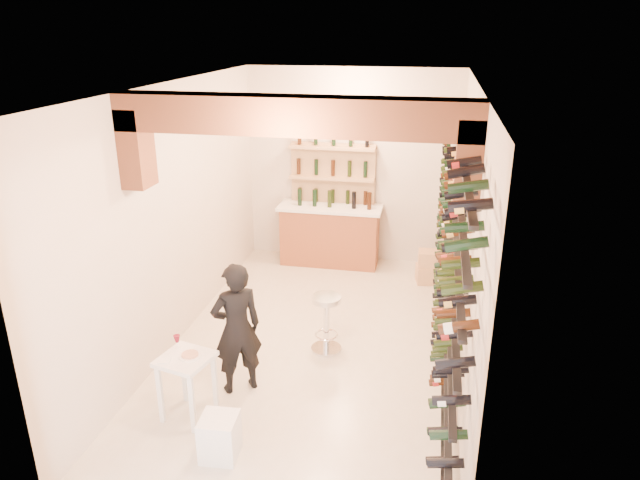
# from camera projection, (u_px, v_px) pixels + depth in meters

# --- Properties ---
(ground) EXTENTS (6.00, 6.00, 0.00)m
(ground) POSITION_uv_depth(u_px,v_px,m) (315.00, 343.00, 7.37)
(ground) COLOR beige
(ground) RESTS_ON ground
(room_shell) EXTENTS (3.52, 6.02, 3.21)m
(room_shell) POSITION_uv_depth(u_px,v_px,m) (310.00, 176.00, 6.34)
(room_shell) COLOR beige
(room_shell) RESTS_ON ground
(wine_rack) EXTENTS (0.32, 5.70, 2.56)m
(wine_rack) POSITION_uv_depth(u_px,v_px,m) (447.00, 238.00, 6.55)
(wine_rack) COLOR black
(wine_rack) RESTS_ON ground
(back_counter) EXTENTS (1.70, 0.62, 1.29)m
(back_counter) POSITION_uv_depth(u_px,v_px,m) (330.00, 233.00, 9.67)
(back_counter) COLOR brown
(back_counter) RESTS_ON ground
(back_shelving) EXTENTS (1.40, 0.31, 2.73)m
(back_shelving) POSITION_uv_depth(u_px,v_px,m) (333.00, 193.00, 9.67)
(back_shelving) COLOR tan
(back_shelving) RESTS_ON ground
(tasting_table) EXTENTS (0.58, 0.58, 0.85)m
(tasting_table) POSITION_uv_depth(u_px,v_px,m) (186.00, 368.00, 5.82)
(tasting_table) COLOR white
(tasting_table) RESTS_ON ground
(white_stool) EXTENTS (0.36, 0.36, 0.42)m
(white_stool) POSITION_uv_depth(u_px,v_px,m) (220.00, 437.00, 5.39)
(white_stool) COLOR white
(white_stool) RESTS_ON ground
(person) EXTENTS (0.66, 0.61, 1.51)m
(person) POSITION_uv_depth(u_px,v_px,m) (237.00, 329.00, 6.21)
(person) COLOR black
(person) RESTS_ON ground
(chrome_barstool) EXTENTS (0.38, 0.38, 0.74)m
(chrome_barstool) POSITION_uv_depth(u_px,v_px,m) (326.00, 319.00, 7.09)
(chrome_barstool) COLOR silver
(chrome_barstool) RESTS_ON ground
(crate_lower) EXTENTS (0.50, 0.39, 0.27)m
(crate_lower) POSITION_uv_depth(u_px,v_px,m) (431.00, 274.00, 9.09)
(crate_lower) COLOR tan
(crate_lower) RESTS_ON ground
(crate_upper) EXTENTS (0.44, 0.31, 0.25)m
(crate_upper) POSITION_uv_depth(u_px,v_px,m) (432.00, 259.00, 8.99)
(crate_upper) COLOR tan
(crate_upper) RESTS_ON crate_lower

